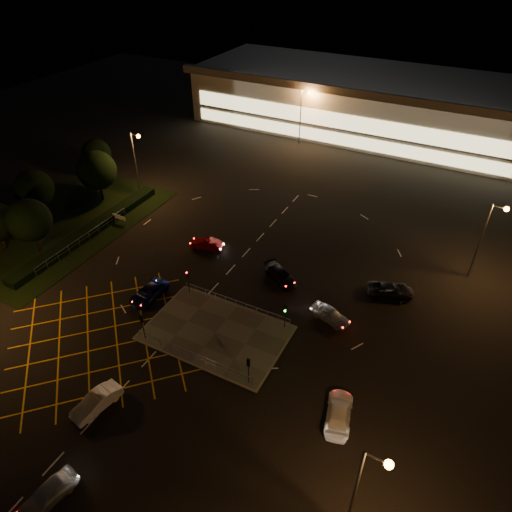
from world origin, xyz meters
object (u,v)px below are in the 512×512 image
at_px(car_circ_red, 207,244).
at_px(car_approach_white, 339,413).
at_px(signal_sw, 142,322).
at_px(signal_nw, 188,277).
at_px(signal_ne, 285,311).
at_px(car_near_silver, 48,494).
at_px(car_queue_white, 96,402).
at_px(car_east_grey, 390,290).
at_px(car_left_blue, 149,293).
at_px(car_right_silver, 330,314).
at_px(car_far_dkgrey, 280,275).
at_px(signal_se, 248,366).

xyz_separation_m(car_circ_red, car_approach_white, (23.60, -16.27, 0.08)).
height_order(signal_sw, signal_nw, same).
xyz_separation_m(signal_ne, car_near_silver, (-8.07, -24.04, -1.60)).
height_order(signal_ne, car_near_silver, signal_ne).
relative_size(car_queue_white, car_circ_red, 1.12).
bearing_deg(signal_nw, car_east_grey, 26.60).
bearing_deg(car_near_silver, car_left_blue, 118.50).
bearing_deg(signal_sw, signal_nw, -90.00).
height_order(car_right_silver, car_east_grey, car_right_silver).
height_order(car_left_blue, car_far_dkgrey, car_far_dkgrey).
bearing_deg(signal_se, car_east_grey, -114.96).
xyz_separation_m(car_left_blue, car_right_silver, (19.42, 6.05, 0.05)).
bearing_deg(signal_se, signal_nw, -33.65).
bearing_deg(car_far_dkgrey, signal_se, -134.00).
bearing_deg(signal_sw, car_approach_white, -179.24).
height_order(car_left_blue, car_circ_red, car_left_blue).
height_order(signal_sw, car_far_dkgrey, signal_sw).
xyz_separation_m(car_near_silver, car_circ_red, (-6.96, 32.59, -0.08)).
relative_size(car_right_silver, car_circ_red, 1.07).
bearing_deg(car_near_silver, car_right_silver, 75.58).
relative_size(signal_ne, car_circ_red, 0.76).
relative_size(signal_se, car_right_silver, 0.71).
distance_m(signal_nw, signal_ne, 12.00).
xyz_separation_m(signal_sw, car_right_silver, (15.79, 11.34, -1.61)).
relative_size(signal_sw, car_left_blue, 0.62).
xyz_separation_m(car_left_blue, car_approach_white, (24.21, -5.02, 0.06)).
bearing_deg(car_right_silver, car_queue_white, 161.59).
relative_size(signal_se, car_circ_red, 0.76).
bearing_deg(signal_se, car_right_silver, -108.46).
height_order(signal_ne, car_circ_red, signal_ne).
bearing_deg(car_circ_red, signal_nw, 9.13).
bearing_deg(car_right_silver, signal_ne, 149.07).
height_order(signal_sw, car_left_blue, signal_sw).
distance_m(signal_se, car_circ_red, 22.41).
height_order(signal_ne, car_far_dkgrey, signal_ne).
height_order(car_queue_white, car_left_blue, car_queue_white).
height_order(car_near_silver, car_circ_red, car_near_silver).
bearing_deg(car_queue_white, car_left_blue, 121.28).
xyz_separation_m(car_left_blue, car_east_grey, (24.13, 12.96, 0.03)).
distance_m(car_right_silver, car_east_grey, 8.36).
relative_size(car_right_silver, car_east_grey, 0.84).
bearing_deg(signal_nw, signal_se, -33.65).
bearing_deg(car_left_blue, car_queue_white, -69.30).
bearing_deg(signal_sw, car_queue_white, 99.82).
distance_m(signal_nw, car_near_silver, 24.41).
distance_m(car_circ_red, car_approach_white, 28.67).
distance_m(signal_se, signal_ne, 7.99).
xyz_separation_m(signal_nw, car_circ_red, (-3.03, 8.55, -1.69)).
relative_size(signal_ne, car_east_grey, 0.60).
relative_size(car_near_silver, car_queue_white, 0.97).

